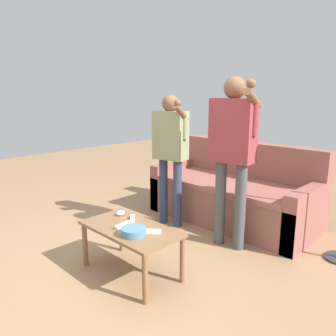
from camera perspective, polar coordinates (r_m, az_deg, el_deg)
The scene contains 10 objects.
ground_plane at distance 3.04m, azimuth -5.61°, elevation -17.09°, with size 12.00×12.00×0.00m, color #93704C.
couch at distance 4.10m, azimuth 11.24°, elevation -4.43°, with size 1.94×0.88×0.92m.
coffee_table at distance 2.85m, azimuth -6.32°, elevation -11.15°, with size 0.86×0.47×0.42m.
snack_bowl at distance 2.67m, azimuth -5.88°, elevation -10.70°, with size 0.20×0.20×0.06m, color teal.
game_remote_nunchuk at distance 3.09m, azimuth -8.04°, elevation -7.57°, with size 0.06×0.09×0.05m.
player_left at distance 3.73m, azimuth 0.40°, elevation 3.92°, with size 0.46×0.29×1.49m.
player_right at distance 3.21m, azimuth 10.93°, elevation 4.15°, with size 0.50×0.31×1.65m.
game_remote_wand_near at distance 2.84m, azimuth -7.67°, elevation -9.60°, with size 0.06×0.17×0.03m.
game_remote_wand_far at distance 2.70m, azimuth -2.83°, elevation -10.72°, with size 0.15×0.13×0.03m.
game_remote_wand_spare at distance 2.96m, azimuth -6.06°, elevation -8.60°, with size 0.14×0.13×0.03m.
Camera 1 is at (2.04, -1.67, 1.51)m, focal length 35.78 mm.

